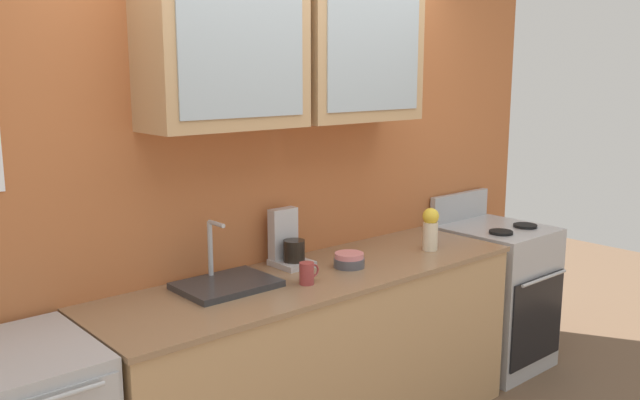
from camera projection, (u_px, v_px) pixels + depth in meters
back_wall_unit at (275, 137)px, 3.45m from camera, size 4.19×0.42×2.81m
counter at (318, 360)px, 3.42m from camera, size 2.31×0.67×0.91m
stove_range at (494, 295)px, 4.39m from camera, size 0.59×0.68×1.09m
sink_faucet at (226, 283)px, 3.11m from camera, size 0.44×0.33×0.30m
bowl_stack at (349, 260)px, 3.43m from camera, size 0.16×0.16×0.07m
vase at (430, 228)px, 3.74m from camera, size 0.09×0.09×0.24m
cup_near_sink at (307, 273)px, 3.16m from camera, size 0.11×0.07×0.10m
coffee_maker at (288, 245)px, 3.46m from camera, size 0.17×0.20×0.29m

